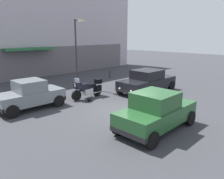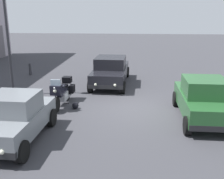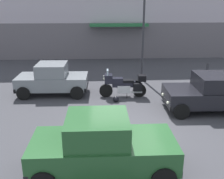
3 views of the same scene
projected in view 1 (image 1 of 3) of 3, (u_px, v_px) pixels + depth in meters
ground_plane at (126, 111)px, 11.43m from camera, size 80.00×80.00×0.00m
building_facade_rear at (11, 20)px, 19.22m from camera, size 28.77×3.40×10.38m
motorcycle at (88, 88)px, 13.70m from camera, size 2.26×0.77×1.36m
helmet at (90, 99)px, 13.08m from camera, size 0.28×0.28×0.28m
car_hatchback_near at (156, 111)px, 8.96m from camera, size 3.89×1.80×1.64m
car_sedan_far at (147, 81)px, 15.11m from camera, size 4.62×2.02×1.56m
car_compact_side at (30, 95)px, 11.65m from camera, size 3.51×1.78×1.56m
streetlamp_curbside at (77, 47)px, 15.91m from camera, size 0.28×0.94×4.98m
bollard_curbside at (110, 74)px, 20.13m from camera, size 0.16×0.16×0.79m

